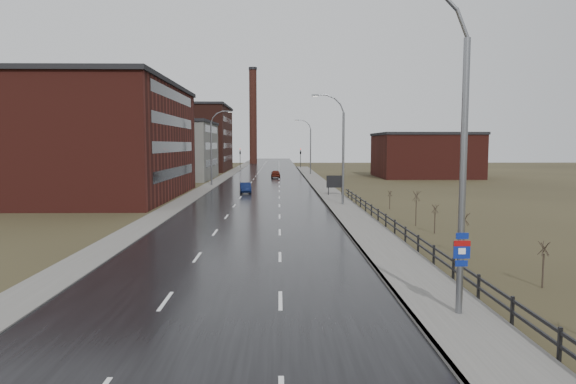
{
  "coord_description": "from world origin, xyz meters",
  "views": [
    {
      "loc": [
        2.25,
        -16.09,
        6.31
      ],
      "look_at": [
        2.88,
        19.41,
        3.0
      ],
      "focal_mm": 32.0,
      "sensor_mm": 36.0,
      "label": 1
    }
  ],
  "objects_px": {
    "streetlight_main": "(455,151)",
    "car_near": "(245,188)",
    "car_far": "(276,174)",
    "billboard": "(335,182)"
  },
  "relations": [
    {
      "from": "billboard",
      "to": "streetlight_main",
      "type": "bearing_deg",
      "value": -90.82
    },
    {
      "from": "streetlight_main",
      "to": "car_near",
      "type": "height_order",
      "value": "streetlight_main"
    },
    {
      "from": "streetlight_main",
      "to": "car_far",
      "type": "height_order",
      "value": "streetlight_main"
    },
    {
      "from": "billboard",
      "to": "car_near",
      "type": "bearing_deg",
      "value": 159.69
    },
    {
      "from": "streetlight_main",
      "to": "car_far",
      "type": "relative_size",
      "value": 2.8
    },
    {
      "from": "streetlight_main",
      "to": "billboard",
      "type": "height_order",
      "value": "streetlight_main"
    },
    {
      "from": "car_near",
      "to": "car_far",
      "type": "distance_m",
      "value": 30.11
    },
    {
      "from": "streetlight_main",
      "to": "car_near",
      "type": "bearing_deg",
      "value": 102.39
    },
    {
      "from": "car_far",
      "to": "billboard",
      "type": "bearing_deg",
      "value": 101.2
    },
    {
      "from": "streetlight_main",
      "to": "car_far",
      "type": "distance_m",
      "value": 78.39
    }
  ]
}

